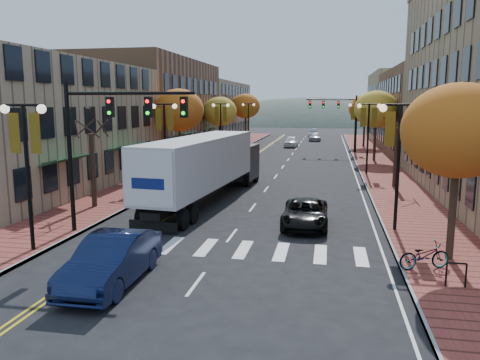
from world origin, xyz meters
The scene contains 32 objects.
ground centered at (0.00, 0.00, 0.00)m, with size 200.00×200.00×0.00m, color black.
sidewalk_left centered at (-9.00, 32.50, 0.07)m, with size 4.00×85.00×0.15m, color brown.
sidewalk_right centered at (9.00, 32.50, 0.07)m, with size 4.00×85.00×0.15m, color brown.
building_left_near centered at (-17.00, 13.00, 4.50)m, with size 12.00×22.00×9.00m, color #9E8966.
building_left_mid centered at (-17.00, 36.00, 5.50)m, with size 12.00×24.00×11.00m, color brown.
building_left_far centered at (-17.00, 61.00, 4.75)m, with size 12.00×26.00×9.50m, color #9E8966.
building_right_mid centered at (18.50, 42.00, 5.00)m, with size 15.00×24.00×10.00m, color brown.
building_right_far centered at (18.50, 64.00, 5.50)m, with size 15.00×20.00×11.00m, color #9E8966.
tree_left_a centered at (-9.00, 8.00, 2.25)m, with size 0.28×0.28×4.20m.
tree_left_b centered at (-9.00, 24.00, 5.45)m, with size 4.48×4.48×7.21m.
tree_left_c centered at (-9.00, 40.00, 5.05)m, with size 4.16×4.16×6.69m.
tree_left_d centered at (-9.00, 58.00, 5.60)m, with size 4.61×4.61×7.42m.
tree_right_a centered at (9.00, 2.00, 5.05)m, with size 4.16×4.16×6.69m.
tree_right_b centered at (9.00, 18.00, 2.25)m, with size 0.28×0.28×4.20m.
tree_right_c centered at (9.00, 34.00, 5.45)m, with size 4.48×4.48×7.21m.
tree_right_d centered at (9.00, 50.00, 5.29)m, with size 4.35×4.35×7.00m.
lamp_left_a centered at (-7.50, 0.00, 4.29)m, with size 1.96×0.36×6.05m.
lamp_left_b centered at (-7.50, 16.00, 4.29)m, with size 1.96×0.36×6.05m.
lamp_left_c centered at (-7.50, 34.00, 4.29)m, with size 1.96×0.36×6.05m.
lamp_left_d centered at (-7.50, 52.00, 4.29)m, with size 1.96×0.36×6.05m.
lamp_right_a centered at (7.50, 6.00, 4.29)m, with size 1.96×0.36×6.05m.
lamp_right_b centered at (7.50, 24.00, 4.29)m, with size 1.96×0.36×6.05m.
lamp_right_c centered at (7.50, 42.00, 4.29)m, with size 1.96×0.36×6.05m.
traffic_mast_near centered at (-5.48, 3.00, 4.92)m, with size 6.10×0.35×7.00m.
traffic_mast_far centered at (5.48, 42.00, 4.92)m, with size 6.10×0.34×7.00m.
semi_truck centered at (-3.03, 11.21, 2.39)m, with size 4.05×16.51×4.09m.
navy_sedan centered at (-2.79, -2.50, 0.84)m, with size 1.78×5.11×1.68m, color #0E1738.
black_suv centered at (3.25, 6.29, 0.66)m, with size 2.20×4.78×1.33m, color black.
car_far_white centered at (-0.92, 49.22, 0.76)m, with size 1.80×4.48×1.53m, color white.
car_far_silver centered at (1.98, 60.57, 0.66)m, with size 1.84×4.52×1.31m, color #9F9FA6.
car_far_oncoming centered at (1.31, 72.03, 0.71)m, with size 1.51×4.32×1.42m, color #B4B3BB.
bicycle centered at (7.80, 0.58, 0.65)m, with size 0.66×1.90×1.00m, color gray.
Camera 1 is at (4.30, -16.55, 6.08)m, focal length 35.00 mm.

